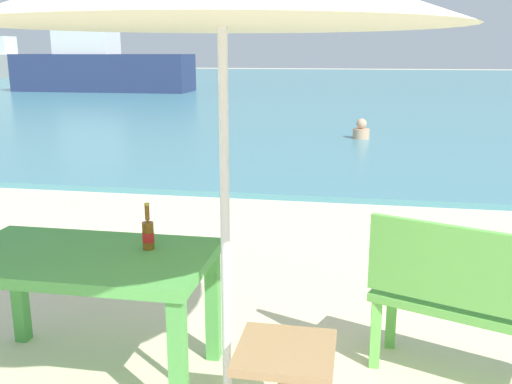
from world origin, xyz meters
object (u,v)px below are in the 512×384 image
object	(u,v)px
beer_bottle_amber	(148,233)
boat_sailboat	(4,63)
picnic_table_green	(84,272)
bench_green_left	(481,299)
swimmer_person	(361,131)
boat_barge	(101,68)

from	to	relation	value
beer_bottle_amber	boat_sailboat	size ratio (longest dim) A/B	0.04
picnic_table_green	bench_green_left	size ratio (longest dim) A/B	1.12
beer_bottle_amber	swimmer_person	bearing A→B (deg)	82.57
bench_green_left	boat_barge	distance (m)	24.44
picnic_table_green	beer_bottle_amber	bearing A→B (deg)	22.33
swimmer_person	boat_sailboat	size ratio (longest dim) A/B	0.06
boat_barge	boat_sailboat	bearing A→B (deg)	137.19
picnic_table_green	boat_barge	world-z (taller)	boat_barge
swimmer_person	boat_sailboat	world-z (taller)	boat_sailboat
swimmer_person	boat_barge	bearing A→B (deg)	132.69
beer_bottle_amber	bench_green_left	world-z (taller)	beer_bottle_amber
boat_sailboat	picnic_table_green	bearing A→B (deg)	-56.10
swimmer_person	boat_sailboat	distance (m)	33.29
picnic_table_green	beer_bottle_amber	world-z (taller)	beer_bottle_amber
beer_bottle_amber	picnic_table_green	bearing A→B (deg)	-157.67
picnic_table_green	boat_sailboat	bearing A→B (deg)	123.90
picnic_table_green	bench_green_left	xyz separation A→B (m)	(2.14, 0.28, -0.11)
boat_barge	swimmer_person	bearing A→B (deg)	-47.31
picnic_table_green	boat_barge	size ratio (longest dim) A/B	0.18
bench_green_left	boat_sailboat	size ratio (longest dim) A/B	0.17
beer_bottle_amber	boat_barge	xyz separation A→B (m)	(-10.23, 21.40, 0.25)
swimmer_person	boat_barge	xyz separation A→B (m)	(-11.41, 12.37, 0.87)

